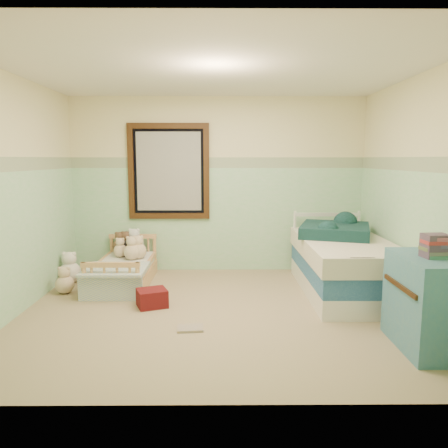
{
  "coord_description": "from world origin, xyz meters",
  "views": [
    {
      "loc": [
        0.05,
        -4.49,
        1.63
      ],
      "look_at": [
        0.08,
        0.35,
        0.9
      ],
      "focal_mm": 34.83,
      "sensor_mm": 36.0,
      "label": 1
    }
  ],
  "objects_px": {
    "twin_bed_frame": "(343,284)",
    "floor_book": "(190,328)",
    "toddler_bed_frame": "(124,277)",
    "plush_floor_cream": "(70,273)",
    "dresser": "(429,303)",
    "red_pillow": "(152,298)",
    "plush_floor_tan": "(65,284)"
  },
  "relations": [
    {
      "from": "twin_bed_frame",
      "to": "floor_book",
      "type": "bearing_deg",
      "value": -147.54
    },
    {
      "from": "toddler_bed_frame",
      "to": "floor_book",
      "type": "distance_m",
      "value": 1.83
    },
    {
      "from": "toddler_bed_frame",
      "to": "floor_book",
      "type": "height_order",
      "value": "toddler_bed_frame"
    },
    {
      "from": "plush_floor_cream",
      "to": "floor_book",
      "type": "bearing_deg",
      "value": -43.09
    },
    {
      "from": "plush_floor_cream",
      "to": "dresser",
      "type": "bearing_deg",
      "value": -28.0
    },
    {
      "from": "plush_floor_cream",
      "to": "dresser",
      "type": "height_order",
      "value": "dresser"
    },
    {
      "from": "red_pillow",
      "to": "twin_bed_frame",
      "type": "bearing_deg",
      "value": 12.13
    },
    {
      "from": "plush_floor_cream",
      "to": "floor_book",
      "type": "relative_size",
      "value": 1.15
    },
    {
      "from": "floor_book",
      "to": "plush_floor_tan",
      "type": "bearing_deg",
      "value": 138.85
    },
    {
      "from": "plush_floor_tan",
      "to": "floor_book",
      "type": "xyz_separation_m",
      "value": [
        1.61,
        -1.15,
        -0.1
      ]
    },
    {
      "from": "toddler_bed_frame",
      "to": "red_pillow",
      "type": "xyz_separation_m",
      "value": [
        0.51,
        -0.89,
        0.01
      ]
    },
    {
      "from": "plush_floor_cream",
      "to": "dresser",
      "type": "xyz_separation_m",
      "value": [
        3.79,
        -2.01,
        0.26
      ]
    },
    {
      "from": "plush_floor_cream",
      "to": "twin_bed_frame",
      "type": "bearing_deg",
      "value": -7.2
    },
    {
      "from": "red_pillow",
      "to": "plush_floor_cream",
      "type": "bearing_deg",
      "value": 142.9
    },
    {
      "from": "red_pillow",
      "to": "toddler_bed_frame",
      "type": "bearing_deg",
      "value": 119.89
    },
    {
      "from": "plush_floor_cream",
      "to": "dresser",
      "type": "distance_m",
      "value": 4.3
    },
    {
      "from": "plush_floor_tan",
      "to": "floor_book",
      "type": "bearing_deg",
      "value": -35.43
    },
    {
      "from": "plush_floor_cream",
      "to": "twin_bed_frame",
      "type": "relative_size",
      "value": 0.15
    },
    {
      "from": "twin_bed_frame",
      "to": "floor_book",
      "type": "relative_size",
      "value": 7.8
    },
    {
      "from": "plush_floor_cream",
      "to": "red_pillow",
      "type": "relative_size",
      "value": 0.91
    },
    {
      "from": "twin_bed_frame",
      "to": "floor_book",
      "type": "xyz_separation_m",
      "value": [
        -1.8,
        -1.15,
        -0.1
      ]
    },
    {
      "from": "red_pillow",
      "to": "floor_book",
      "type": "bearing_deg",
      "value": -54.57
    },
    {
      "from": "floor_book",
      "to": "red_pillow",
      "type": "bearing_deg",
      "value": 119.71
    },
    {
      "from": "plush_floor_tan",
      "to": "dresser",
      "type": "bearing_deg",
      "value": -23.01
    },
    {
      "from": "twin_bed_frame",
      "to": "plush_floor_tan",
      "type": "bearing_deg",
      "value": -179.99
    },
    {
      "from": "dresser",
      "to": "red_pillow",
      "type": "bearing_deg",
      "value": 157.04
    },
    {
      "from": "dresser",
      "to": "twin_bed_frame",
      "type": "bearing_deg",
      "value": 100.32
    },
    {
      "from": "plush_floor_tan",
      "to": "floor_book",
      "type": "distance_m",
      "value": 1.98
    },
    {
      "from": "plush_floor_tan",
      "to": "red_pillow",
      "type": "height_order",
      "value": "plush_floor_tan"
    },
    {
      "from": "twin_bed_frame",
      "to": "red_pillow",
      "type": "relative_size",
      "value": 6.19
    },
    {
      "from": "twin_bed_frame",
      "to": "toddler_bed_frame",
      "type": "bearing_deg",
      "value": 171.82
    },
    {
      "from": "plush_floor_cream",
      "to": "red_pillow",
      "type": "height_order",
      "value": "plush_floor_cream"
    }
  ]
}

